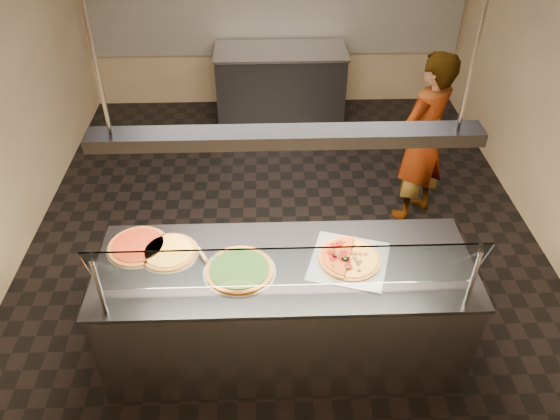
{
  "coord_description": "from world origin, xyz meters",
  "views": [
    {
      "loc": [
        -0.18,
        -4.12,
        3.55
      ],
      "look_at": [
        -0.07,
        -0.86,
        1.02
      ],
      "focal_mm": 35.0,
      "sensor_mm": 36.0,
      "label": 1
    }
  ],
  "objects_px": {
    "half_pizza_pepperoni": "(334,258)",
    "pizza_tomato": "(138,246)",
    "prep_table": "(280,84)",
    "heat_lamp_housing": "(286,137)",
    "perforated_tray": "(349,260)",
    "worker": "(423,140)",
    "serving_counter": "(285,310)",
    "pizza_cheese": "(169,252)",
    "pizza_spatula": "(210,256)",
    "sneeze_guard": "(287,268)",
    "half_pizza_sausage": "(363,258)",
    "pizza_spinach": "(239,270)"
  },
  "relations": [
    {
      "from": "half_pizza_sausage",
      "to": "sneeze_guard",
      "type": "bearing_deg",
      "value": -146.32
    },
    {
      "from": "half_pizza_sausage",
      "to": "heat_lamp_housing",
      "type": "bearing_deg",
      "value": -177.63
    },
    {
      "from": "half_pizza_pepperoni",
      "to": "prep_table",
      "type": "height_order",
      "value": "half_pizza_pepperoni"
    },
    {
      "from": "perforated_tray",
      "to": "heat_lamp_housing",
      "type": "distance_m",
      "value": 1.11
    },
    {
      "from": "half_pizza_pepperoni",
      "to": "pizza_tomato",
      "type": "relative_size",
      "value": 1.05
    },
    {
      "from": "serving_counter",
      "to": "perforated_tray",
      "type": "xyz_separation_m",
      "value": [
        0.45,
        0.02,
        0.47
      ]
    },
    {
      "from": "half_pizza_sausage",
      "to": "pizza_tomato",
      "type": "relative_size",
      "value": 1.05
    },
    {
      "from": "half_pizza_pepperoni",
      "to": "pizza_spatula",
      "type": "height_order",
      "value": "half_pizza_pepperoni"
    },
    {
      "from": "pizza_tomato",
      "to": "prep_table",
      "type": "relative_size",
      "value": 0.27
    },
    {
      "from": "perforated_tray",
      "to": "heat_lamp_housing",
      "type": "xyz_separation_m",
      "value": [
        -0.45,
        -0.02,
        1.01
      ]
    },
    {
      "from": "half_pizza_sausage",
      "to": "pizza_spatula",
      "type": "bearing_deg",
      "value": 177.2
    },
    {
      "from": "pizza_tomato",
      "to": "prep_table",
      "type": "xyz_separation_m",
      "value": [
        1.16,
        3.7,
        -0.48
      ]
    },
    {
      "from": "pizza_tomato",
      "to": "prep_table",
      "type": "height_order",
      "value": "pizza_tomato"
    },
    {
      "from": "serving_counter",
      "to": "half_pizza_sausage",
      "type": "distance_m",
      "value": 0.74
    },
    {
      "from": "half_pizza_pepperoni",
      "to": "worker",
      "type": "bearing_deg",
      "value": 58.47
    },
    {
      "from": "sneeze_guard",
      "to": "half_pizza_sausage",
      "type": "distance_m",
      "value": 0.71
    },
    {
      "from": "serving_counter",
      "to": "worker",
      "type": "distance_m",
      "value": 2.27
    },
    {
      "from": "half_pizza_sausage",
      "to": "pizza_cheese",
      "type": "bearing_deg",
      "value": 174.75
    },
    {
      "from": "sneeze_guard",
      "to": "pizza_tomato",
      "type": "bearing_deg",
      "value": 151.8
    },
    {
      "from": "pizza_tomato",
      "to": "pizza_spatula",
      "type": "relative_size",
      "value": 1.75
    },
    {
      "from": "worker",
      "to": "heat_lamp_housing",
      "type": "bearing_deg",
      "value": 11.79
    },
    {
      "from": "pizza_spatula",
      "to": "sneeze_guard",
      "type": "bearing_deg",
      "value": -38.67
    },
    {
      "from": "prep_table",
      "to": "half_pizza_sausage",
      "type": "bearing_deg",
      "value": -83.52
    },
    {
      "from": "serving_counter",
      "to": "sneeze_guard",
      "type": "bearing_deg",
      "value": -90.0
    },
    {
      "from": "half_pizza_sausage",
      "to": "pizza_spinach",
      "type": "bearing_deg",
      "value": -174.93
    },
    {
      "from": "pizza_cheese",
      "to": "pizza_spatula",
      "type": "bearing_deg",
      "value": -13.9
    },
    {
      "from": "prep_table",
      "to": "heat_lamp_housing",
      "type": "height_order",
      "value": "heat_lamp_housing"
    },
    {
      "from": "heat_lamp_housing",
      "to": "half_pizza_pepperoni",
      "type": "bearing_deg",
      "value": 3.75
    },
    {
      "from": "serving_counter",
      "to": "pizza_cheese",
      "type": "relative_size",
      "value": 6.27
    },
    {
      "from": "heat_lamp_housing",
      "to": "worker",
      "type": "bearing_deg",
      "value": 51.17
    },
    {
      "from": "serving_counter",
      "to": "perforated_tray",
      "type": "height_order",
      "value": "perforated_tray"
    },
    {
      "from": "sneeze_guard",
      "to": "pizza_cheese",
      "type": "bearing_deg",
      "value": 149.03
    },
    {
      "from": "heat_lamp_housing",
      "to": "prep_table",
      "type": "bearing_deg",
      "value": 88.45
    },
    {
      "from": "half_pizza_sausage",
      "to": "pizza_tomato",
      "type": "distance_m",
      "value": 1.61
    },
    {
      "from": "worker",
      "to": "pizza_cheese",
      "type": "bearing_deg",
      "value": -3.78
    },
    {
      "from": "pizza_tomato",
      "to": "heat_lamp_housing",
      "type": "distance_m",
      "value": 1.47
    },
    {
      "from": "serving_counter",
      "to": "sneeze_guard",
      "type": "height_order",
      "value": "sneeze_guard"
    },
    {
      "from": "sneeze_guard",
      "to": "half_pizza_sausage",
      "type": "relative_size",
      "value": 5.06
    },
    {
      "from": "serving_counter",
      "to": "prep_table",
      "type": "height_order",
      "value": "same"
    },
    {
      "from": "prep_table",
      "to": "worker",
      "type": "bearing_deg",
      "value": -59.41
    },
    {
      "from": "serving_counter",
      "to": "half_pizza_sausage",
      "type": "height_order",
      "value": "half_pizza_sausage"
    },
    {
      "from": "sneeze_guard",
      "to": "pizza_cheese",
      "type": "xyz_separation_m",
      "value": [
        -0.82,
        0.49,
        -0.28
      ]
    },
    {
      "from": "perforated_tray",
      "to": "worker",
      "type": "height_order",
      "value": "worker"
    },
    {
      "from": "half_pizza_pepperoni",
      "to": "pizza_tomato",
      "type": "distance_m",
      "value": 1.41
    },
    {
      "from": "sneeze_guard",
      "to": "pizza_tomato",
      "type": "xyz_separation_m",
      "value": [
        -1.05,
        0.56,
        -0.28
      ]
    },
    {
      "from": "perforated_tray",
      "to": "pizza_tomato",
      "type": "height_order",
      "value": "pizza_tomato"
    },
    {
      "from": "half_pizza_pepperoni",
      "to": "pizza_spatula",
      "type": "distance_m",
      "value": 0.87
    },
    {
      "from": "half_pizza_sausage",
      "to": "pizza_cheese",
      "type": "distance_m",
      "value": 1.37
    },
    {
      "from": "sneeze_guard",
      "to": "perforated_tray",
      "type": "bearing_deg",
      "value": 39.17
    },
    {
      "from": "sneeze_guard",
      "to": "perforated_tray",
      "type": "xyz_separation_m",
      "value": [
        0.45,
        0.37,
        -0.29
      ]
    }
  ]
}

